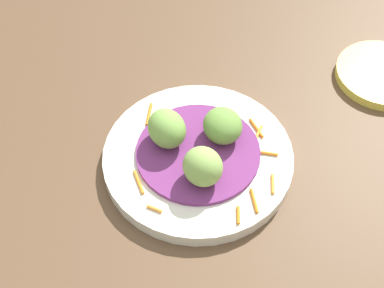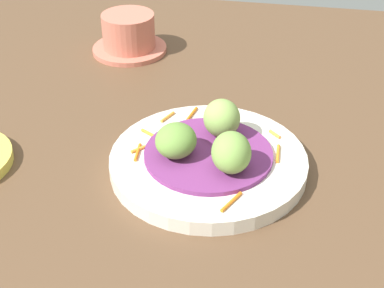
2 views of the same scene
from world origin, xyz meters
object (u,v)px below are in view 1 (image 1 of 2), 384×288
at_px(side_plate_small, 382,74).
at_px(guac_scoop_left, 203,167).
at_px(guac_scoop_center, 225,125).
at_px(guac_scoop_right, 167,129).
at_px(main_plate, 198,158).

bearing_deg(side_plate_small, guac_scoop_left, 16.49).
relative_size(guac_scoop_center, guac_scoop_right, 0.97).
relative_size(main_plate, guac_scoop_left, 4.85).
distance_m(main_plate, guac_scoop_right, 0.06).
bearing_deg(main_plate, guac_scoop_right, -43.20).
height_order(guac_scoop_center, side_plate_small, guac_scoop_center).
bearing_deg(guac_scoop_center, guac_scoop_right, -13.20).
bearing_deg(guac_scoop_right, main_plate, 136.80).
xyz_separation_m(guac_scoop_left, guac_scoop_center, (-0.05, -0.05, -0.00)).
bearing_deg(guac_scoop_center, side_plate_small, -171.38).
relative_size(main_plate, guac_scoop_center, 4.54).
xyz_separation_m(guac_scoop_right, side_plate_small, (-0.34, -0.02, -0.04)).
distance_m(guac_scoop_center, guac_scoop_right, 0.07).
xyz_separation_m(guac_scoop_left, guac_scoop_right, (0.02, -0.07, -0.00)).
xyz_separation_m(guac_scoop_left, side_plate_small, (-0.31, -0.09, -0.04)).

